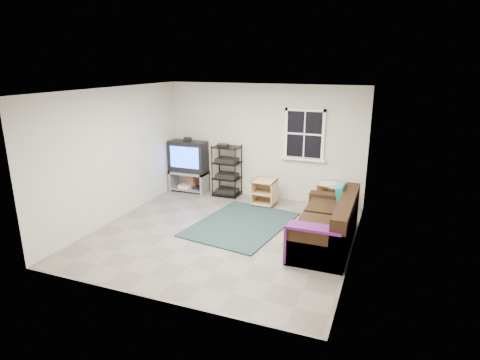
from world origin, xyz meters
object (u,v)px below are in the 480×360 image
at_px(tv_unit, 189,162).
at_px(side_table_left, 265,191).
at_px(side_table_right, 333,194).
at_px(av_rack, 227,174).
at_px(sofa, 327,226).

height_order(tv_unit, side_table_left, tv_unit).
relative_size(tv_unit, side_table_right, 2.01).
height_order(av_rack, sofa, av_rack).
height_order(av_rack, side_table_left, av_rack).
relative_size(av_rack, side_table_left, 2.16).
bearing_deg(av_rack, sofa, -34.20).
bearing_deg(side_table_right, sofa, -83.94).
distance_m(av_rack, side_table_right, 2.47).
xyz_separation_m(tv_unit, side_table_right, (3.46, -0.00, -0.40)).
xyz_separation_m(side_table_right, sofa, (0.19, -1.79, -0.00)).
bearing_deg(av_rack, tv_unit, -179.61).
height_order(side_table_left, sofa, sofa).
bearing_deg(av_rack, side_table_right, -0.24).
bearing_deg(sofa, side_table_left, 136.48).
height_order(side_table_left, side_table_right, side_table_right).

